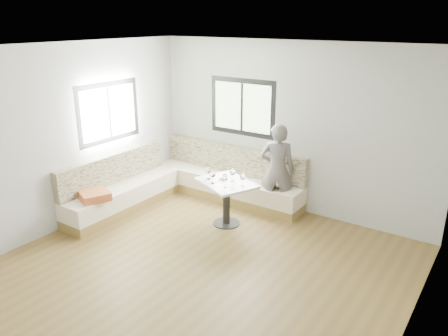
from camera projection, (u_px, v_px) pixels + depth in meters
The scene contains 10 objects.
room at pixel (194, 166), 5.31m from camera, with size 5.01×5.01×2.81m.
banquette at pixel (182, 185), 7.67m from camera, with size 2.90×2.80×0.95m.
table at pixel (226, 193), 6.80m from camera, with size 1.07×0.97×0.72m.
person at pixel (277, 170), 7.11m from camera, with size 0.56×0.37×1.55m, color #5C5754.
olive_ramekin at pixel (223, 178), 6.84m from camera, with size 0.11×0.11×0.05m.
wine_glass_a at pixel (208, 170), 6.81m from camera, with size 0.09×0.09×0.21m.
wine_glass_b at pixel (213, 174), 6.64m from camera, with size 0.09×0.09×0.21m.
wine_glass_c at pixel (225, 178), 6.50m from camera, with size 0.09×0.09×0.21m.
wine_glass_d at pixel (232, 172), 6.72m from camera, with size 0.09×0.09×0.21m.
wine_glass_e at pixel (243, 177), 6.53m from camera, with size 0.09×0.09×0.21m.
Camera 1 is at (3.06, -3.87, 3.13)m, focal length 35.00 mm.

